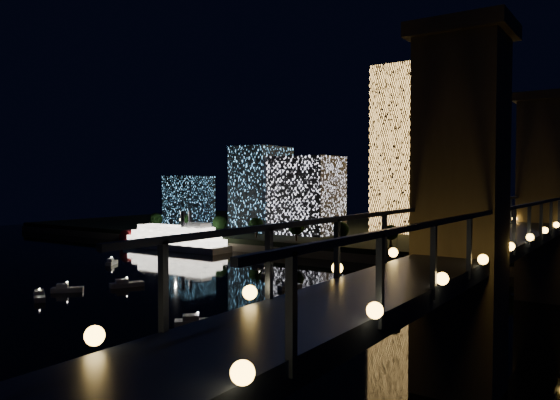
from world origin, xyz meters
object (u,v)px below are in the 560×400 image
at_px(tower_rectangular, 404,150).
at_px(truss_bridge, 499,254).
at_px(tower_cylindrical, 453,136).
at_px(riverboat, 171,239).

xyz_separation_m(tower_rectangular, truss_bridge, (74.26, -145.22, -27.17)).
distance_m(tower_cylindrical, tower_rectangular, 29.14).
distance_m(tower_cylindrical, truss_bridge, 145.52).
relative_size(tower_cylindrical, riverboat, 1.51).
bearing_deg(tower_cylindrical, tower_rectangular, 156.56).
bearing_deg(riverboat, truss_bridge, -24.36).
distance_m(truss_bridge, riverboat, 161.68).
bearing_deg(tower_rectangular, tower_cylindrical, -23.44).
bearing_deg(tower_rectangular, truss_bridge, -62.92).
relative_size(tower_cylindrical, truss_bridge, 0.32).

